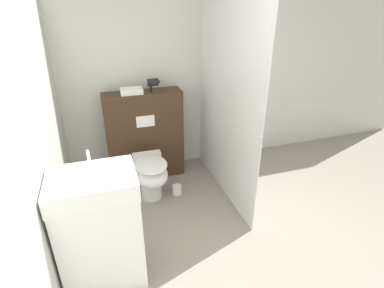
% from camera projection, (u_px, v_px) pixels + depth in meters
% --- Properties ---
extents(wall_back, '(8.00, 0.06, 2.50)m').
position_uv_depth(wall_back, '(166.00, 76.00, 3.82)').
color(wall_back, silver).
rests_on(wall_back, ground_plane).
extents(wall_side_left, '(0.06, 8.00, 2.50)m').
position_uv_depth(wall_side_left, '(4.00, 217.00, 1.39)').
color(wall_side_left, silver).
rests_on(wall_side_left, ground_plane).
extents(partition_panel, '(0.95, 0.28, 1.15)m').
position_uv_depth(partition_panel, '(145.00, 136.00, 3.81)').
color(partition_panel, '#3D2819').
rests_on(partition_panel, ground_plane).
extents(shower_glass, '(0.04, 1.62, 2.20)m').
position_uv_depth(shower_glass, '(226.00, 104.00, 3.30)').
color(shower_glass, silver).
rests_on(shower_glass, ground_plane).
extents(toilet, '(0.37, 0.56, 0.51)m').
position_uv_depth(toilet, '(151.00, 175.00, 3.44)').
color(toilet, white).
rests_on(toilet, ground_plane).
extents(sink_vanity, '(0.63, 0.46, 1.16)m').
position_uv_depth(sink_vanity, '(100.00, 230.00, 2.36)').
color(sink_vanity, white).
rests_on(sink_vanity, ground_plane).
extents(hair_drier, '(0.16, 0.09, 0.16)m').
position_uv_depth(hair_drier, '(154.00, 83.00, 3.51)').
color(hair_drier, black).
rests_on(hair_drier, partition_panel).
extents(folded_towel, '(0.25, 0.17, 0.06)m').
position_uv_depth(folded_towel, '(131.00, 91.00, 3.49)').
color(folded_towel, white).
rests_on(folded_towel, partition_panel).
extents(spare_toilet_roll, '(0.11, 0.11, 0.11)m').
position_uv_depth(spare_toilet_roll, '(177.00, 190.00, 3.64)').
color(spare_toilet_roll, white).
rests_on(spare_toilet_roll, ground_plane).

